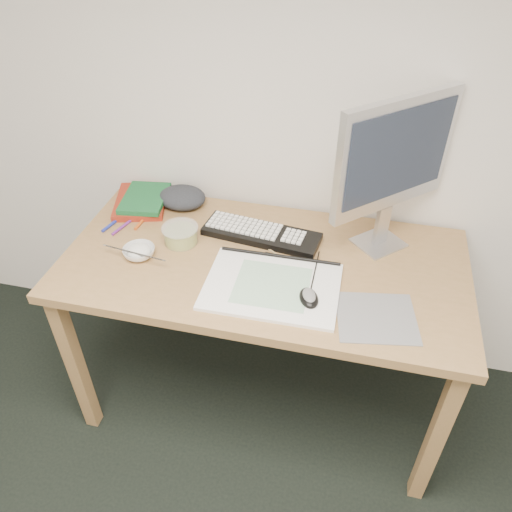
{
  "coord_description": "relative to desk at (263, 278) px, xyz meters",
  "views": [
    {
      "loc": [
        0.41,
        0.11,
        1.84
      ],
      "look_at": [
        0.11,
        1.35,
        0.83
      ],
      "focal_mm": 35.0,
      "sensor_mm": 36.0,
      "label": 1
    }
  ],
  "objects": [
    {
      "name": "marker_purple",
      "position": [
        -0.56,
        0.07,
        0.09
      ],
      "size": [
        0.04,
        0.12,
        0.01
      ],
      "primitive_type": "cylinder",
      "rotation": [
        0.0,
        1.57,
        1.3
      ],
      "color": "#6A2589",
      "rests_on": "desk"
    },
    {
      "name": "desk",
      "position": [
        0.0,
        0.0,
        0.0
      ],
      "size": [
        1.4,
        0.7,
        0.75
      ],
      "color": "#A3794A",
      "rests_on": "ground"
    },
    {
      "name": "book_green",
      "position": [
        -0.54,
        0.23,
        0.12
      ],
      "size": [
        0.19,
        0.25,
        0.02
      ],
      "primitive_type": "cube",
      "rotation": [
        0.0,
        0.0,
        0.14
      ],
      "color": "#165B2D",
      "rests_on": "book_red"
    },
    {
      "name": "marker_orange",
      "position": [
        -0.5,
        0.12,
        0.09
      ],
      "size": [
        0.02,
        0.12,
        0.01
      ],
      "primitive_type": "cylinder",
      "rotation": [
        0.0,
        1.57,
        1.49
      ],
      "color": "#DD591A",
      "rests_on": "desk"
    },
    {
      "name": "monitor",
      "position": [
        0.39,
        0.19,
        0.42
      ],
      "size": [
        0.36,
        0.35,
        0.54
      ],
      "rotation": [
        0.0,
        0.0,
        0.77
      ],
      "color": "silver",
      "rests_on": "desk"
    },
    {
      "name": "marker_blue",
      "position": [
        -0.61,
        0.08,
        0.09
      ],
      "size": [
        0.04,
        0.13,
        0.01
      ],
      "primitive_type": "cylinder",
      "rotation": [
        0.0,
        1.57,
        1.32
      ],
      "color": "#1E2CA4",
      "rests_on": "desk"
    },
    {
      "name": "book_red",
      "position": [
        -0.56,
        0.24,
        0.1
      ],
      "size": [
        0.26,
        0.3,
        0.03
      ],
      "primitive_type": "cube",
      "rotation": [
        0.0,
        0.0,
        0.28
      ],
      "color": "maroon",
      "rests_on": "desk"
    },
    {
      "name": "pencil_black",
      "position": [
        0.08,
        0.03,
        0.09
      ],
      "size": [
        0.17,
        0.03,
        0.01
      ],
      "primitive_type": "cylinder",
      "rotation": [
        0.0,
        1.57,
        -0.12
      ],
      "color": "black",
      "rests_on": "desk"
    },
    {
      "name": "chopsticks",
      "position": [
        -0.43,
        -0.11,
        0.12
      ],
      "size": [
        0.23,
        0.05,
        0.02
      ],
      "primitive_type": "cylinder",
      "rotation": [
        0.0,
        1.57,
        -0.14
      ],
      "color": "#BABABD",
      "rests_on": "rice_bowl"
    },
    {
      "name": "mouse",
      "position": [
        0.18,
        -0.17,
        0.11
      ],
      "size": [
        0.09,
        0.11,
        0.03
      ],
      "primitive_type": "ellipsoid",
      "rotation": [
        0.0,
        0.0,
        0.36
      ],
      "color": "black",
      "rests_on": "sketchpad"
    },
    {
      "name": "keyboard",
      "position": [
        -0.04,
        0.13,
        0.09
      ],
      "size": [
        0.44,
        0.19,
        0.03
      ],
      "primitive_type": "cube",
      "rotation": [
        0.0,
        0.0,
        -0.13
      ],
      "color": "black",
      "rests_on": "desk"
    },
    {
      "name": "sketchpad",
      "position": [
        0.06,
        -0.13,
        0.09
      ],
      "size": [
        0.44,
        0.31,
        0.01
      ],
      "primitive_type": "cube",
      "rotation": [
        0.0,
        0.0,
        0.01
      ],
      "color": "white",
      "rests_on": "desk"
    },
    {
      "name": "fruit_tub",
      "position": [
        -0.32,
        0.04,
        0.11
      ],
      "size": [
        0.15,
        0.15,
        0.06
      ],
      "primitive_type": "cylinder",
      "rotation": [
        0.0,
        0.0,
        0.11
      ],
      "color": "gold",
      "rests_on": "desk"
    },
    {
      "name": "rice_bowl",
      "position": [
        -0.43,
        -0.08,
        0.1
      ],
      "size": [
        0.14,
        0.14,
        0.03
      ],
      "primitive_type": "imported",
      "rotation": [
        0.0,
        0.0,
        0.34
      ],
      "color": "silver",
      "rests_on": "desk"
    },
    {
      "name": "pencil_pink",
      "position": [
        -0.07,
        0.01,
        0.09
      ],
      "size": [
        0.2,
        0.03,
        0.01
      ],
      "primitive_type": "cylinder",
      "rotation": [
        0.0,
        1.57,
        0.1
      ],
      "color": "pink",
      "rests_on": "desk"
    },
    {
      "name": "pencil_tan",
      "position": [
        -0.02,
        0.08,
        0.09
      ],
      "size": [
        0.15,
        0.11,
        0.01
      ],
      "primitive_type": "cylinder",
      "rotation": [
        0.0,
        1.57,
        -0.61
      ],
      "color": "tan",
      "rests_on": "desk"
    },
    {
      "name": "cloth_lump",
      "position": [
        -0.4,
        0.27,
        0.12
      ],
      "size": [
        0.17,
        0.15,
        0.07
      ],
      "primitive_type": "ellipsoid",
      "rotation": [
        0.0,
        0.0,
        0.11
      ],
      "color": "#282B30",
      "rests_on": "desk"
    },
    {
      "name": "mousepad",
      "position": [
        0.4,
        -0.19,
        0.08
      ],
      "size": [
        0.27,
        0.25,
        0.0
      ],
      "primitive_type": "cube",
      "rotation": [
        0.0,
        0.0,
        0.17
      ],
      "color": "slate",
      "rests_on": "desk"
    }
  ]
}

